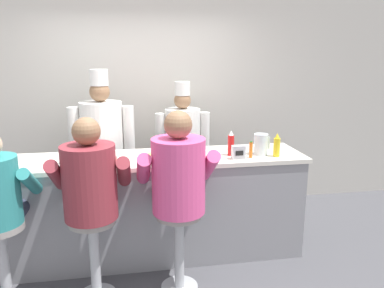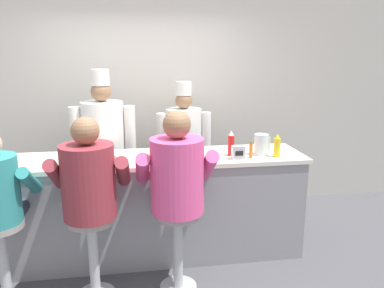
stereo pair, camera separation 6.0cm
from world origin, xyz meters
name	(u,v)px [view 1 (the left image)]	position (x,y,z in m)	size (l,w,h in m)	color
ground_plane	(151,272)	(0.00, 0.00, 0.00)	(20.00, 20.00, 0.00)	#4C4C51
wall_back	(140,106)	(0.00, 1.62, 1.35)	(10.00, 0.06, 2.70)	beige
diner_counter	(147,207)	(0.00, 0.34, 0.51)	(3.08, 0.69, 1.02)	gray
ketchup_bottle_red	(231,144)	(0.82, 0.27, 1.14)	(0.06, 0.06, 0.25)	red
mustard_bottle_yellow	(277,146)	(1.24, 0.16, 1.13)	(0.06, 0.06, 0.23)	yellow
hot_sauce_bottle_orange	(251,150)	(0.99, 0.16, 1.10)	(0.03, 0.03, 0.16)	orange
water_pitcher_clear	(261,144)	(1.12, 0.26, 1.13)	(0.16, 0.14, 0.21)	silver
breakfast_plate	(153,156)	(0.06, 0.31, 1.04)	(0.28, 0.28, 0.05)	white
cereal_bowl	(108,160)	(-0.35, 0.22, 1.05)	(0.17, 0.17, 0.05)	#B24C47
coffee_mug_blue	(66,159)	(-0.72, 0.26, 1.07)	(0.13, 0.08, 0.08)	#4C7AB2
coffee_mug_tan	(171,158)	(0.22, 0.13, 1.07)	(0.13, 0.09, 0.08)	beige
cup_stack_steel	(179,133)	(0.34, 0.48, 1.22)	(0.09, 0.09, 0.40)	#B7BABF
napkin_dispenser_chrome	(238,152)	(0.86, 0.14, 1.09)	(0.12, 0.07, 0.13)	silver
diner_seated_maroon	(91,187)	(-0.47, -0.24, 0.96)	(0.64, 0.63, 1.53)	#B2B5BA
diner_seated_pink	(178,180)	(0.23, -0.24, 0.98)	(0.66, 0.65, 1.56)	#B2B5BA
cook_in_whites_near	(103,144)	(-0.45, 1.03, 1.01)	(0.71, 0.46, 1.83)	#232328
cook_in_whites_far	(183,145)	(0.48, 1.21, 0.92)	(0.65, 0.42, 1.68)	#232328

